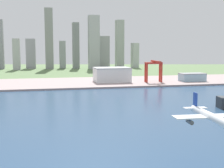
# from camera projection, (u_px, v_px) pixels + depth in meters

# --- Properties ---
(ground_plane) EXTENTS (2400.00, 2400.00, 0.00)m
(ground_plane) POSITION_uv_depth(u_px,v_px,m) (86.00, 106.00, 305.56)
(ground_plane) COLOR #638050
(water_bay) EXTENTS (840.00, 360.00, 0.15)m
(water_bay) POSITION_uv_depth(u_px,v_px,m) (96.00, 121.00, 247.38)
(water_bay) COLOR #2D4C70
(water_bay) RESTS_ON ground
(industrial_pier) EXTENTS (840.00, 140.00, 2.50)m
(industrial_pier) POSITION_uv_depth(u_px,v_px,m) (70.00, 83.00, 489.61)
(industrial_pier) COLOR #AA9493
(industrial_pier) RESTS_ON ground
(airplane_landing) EXTENTS (32.69, 38.29, 12.01)m
(airplane_landing) POSITION_uv_depth(u_px,v_px,m) (210.00, 116.00, 142.38)
(airplane_landing) COLOR white
(port_crane_red) EXTENTS (26.24, 39.81, 33.95)m
(port_crane_red) POSITION_uv_depth(u_px,v_px,m) (154.00, 66.00, 484.69)
(port_crane_red) COLOR #B72D23
(port_crane_red) RESTS_ON industrial_pier
(warehouse_main) EXTENTS (55.66, 40.54, 22.48)m
(warehouse_main) POSITION_uv_depth(u_px,v_px,m) (112.00, 75.00, 494.02)
(warehouse_main) COLOR white
(warehouse_main) RESTS_ON industrial_pier
(warehouse_annex) EXTENTS (39.75, 22.92, 12.80)m
(warehouse_annex) POSITION_uv_depth(u_px,v_px,m) (192.00, 77.00, 502.36)
(warehouse_annex) COLOR #99BCD1
(warehouse_annex) RESTS_ON industrial_pier
(distant_skyline) EXTENTS (370.71, 81.92, 153.02)m
(distant_skyline) POSITION_uv_depth(u_px,v_px,m) (71.00, 47.00, 808.24)
(distant_skyline) COLOR gray
(distant_skyline) RESTS_ON ground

